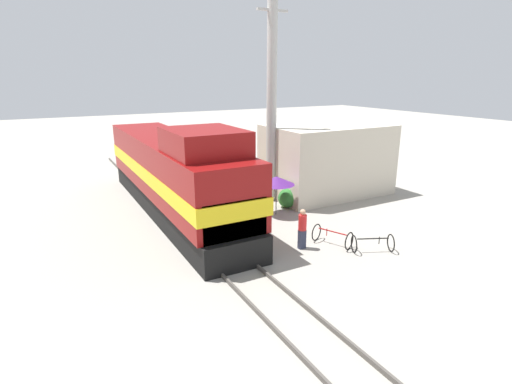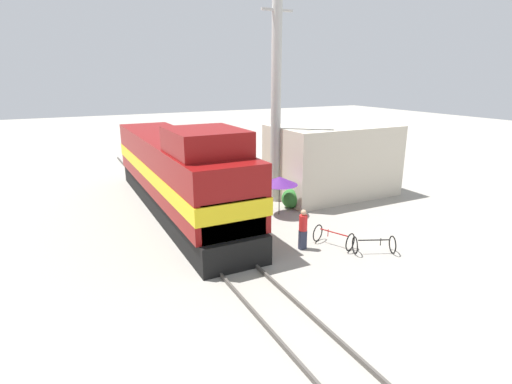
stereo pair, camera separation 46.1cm
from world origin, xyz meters
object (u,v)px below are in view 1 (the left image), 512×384
vendor_umbrella (276,180)px  billboard_sign (296,146)px  utility_pole (272,98)px  person_bystander (302,227)px  bicycle (332,236)px  locomotive (175,175)px  bicycle_spare (373,243)px

vendor_umbrella → billboard_sign: billboard_sign is taller
utility_pole → billboard_sign: bearing=8.8°
person_bystander → bicycle: (1.33, -0.33, -0.54)m
billboard_sign → person_bystander: size_ratio=2.27×
person_bystander → billboard_sign: bearing=58.1°
locomotive → person_bystander: bearing=-64.3°
vendor_umbrella → bicycle_spare: bearing=-79.9°
utility_pole → bicycle_spare: (0.03, -8.05, -5.41)m
vendor_umbrella → bicycle_spare: vendor_umbrella is taller
person_bystander → bicycle_spare: person_bystander is taller
locomotive → person_bystander: (3.20, -6.67, -1.17)m
person_bystander → bicycle_spare: size_ratio=0.98×
billboard_sign → person_bystander: bearing=-121.9°
bicycle_spare → vendor_umbrella: bearing=34.4°
utility_pole → person_bystander: size_ratio=6.69×
bicycle → person_bystander: bearing=-37.0°
billboard_sign → bicycle_spare: 8.93m
utility_pole → bicycle_spare: bearing=-89.8°
vendor_umbrella → billboard_sign: 4.00m
utility_pole → vendor_umbrella: bearing=-114.2°
locomotive → bicycle_spare: size_ratio=8.94×
locomotive → bicycle_spare: 10.15m
locomotive → vendor_umbrella: locomotive is taller
vendor_umbrella → bicycle: vendor_umbrella is taller
utility_pole → person_bystander: 8.34m
vendor_umbrella → person_bystander: (-1.29, -4.15, -0.88)m
utility_pole → person_bystander: (-2.29, -6.39, -4.85)m
vendor_umbrella → bicycle_spare: size_ratio=1.16×
utility_pole → vendor_umbrella: 4.67m
billboard_sign → person_bystander: (-4.16, -6.68, -2.04)m
vendor_umbrella → bicycle: (0.04, -4.48, -1.42)m
billboard_sign → bicycle: 7.99m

